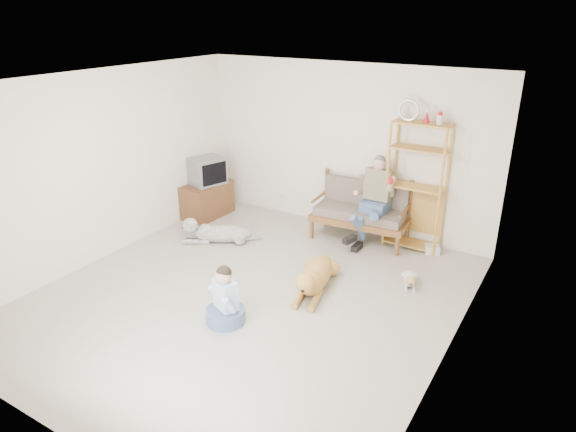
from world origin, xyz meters
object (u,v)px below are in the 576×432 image
Objects in this scene: etagere at (416,185)px; golden_retriever at (314,277)px; loveseat at (362,210)px; tv_stand at (207,200)px.

etagere is 1.57× the size of golden_retriever.
etagere is at bearing 3.76° from loveseat.
etagere is 2.45× the size of tv_stand.
loveseat reaches higher than golden_retriever.
loveseat is 1.86m from golden_retriever.
loveseat is at bearing -171.64° from etagere.
tv_stand is (-2.73, -0.54, -0.19)m from loveseat.
etagere is 2.21m from golden_retriever.
tv_stand is at bearing 142.36° from golden_retriever.
etagere reaches higher than loveseat.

